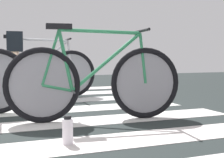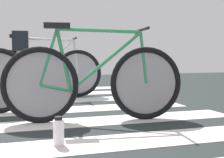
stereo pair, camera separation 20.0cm
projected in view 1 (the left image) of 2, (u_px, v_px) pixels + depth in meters
bicycle_1_of_4 at (95, 81)px, 3.19m from camera, size 1.73×0.52×0.93m
bicycle_3_of_4 at (37, 72)px, 4.85m from camera, size 1.74×0.52×0.93m
cyclist_3_of_4 at (15, 56)px, 4.74m from camera, size 0.34×0.43×0.97m
water_bottle at (68, 131)px, 2.34m from camera, size 0.08×0.08×0.21m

